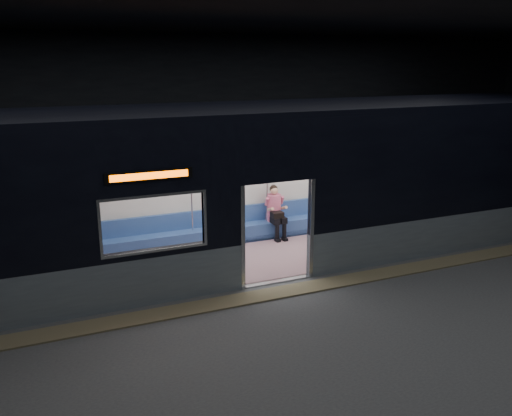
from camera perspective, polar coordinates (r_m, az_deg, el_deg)
station_floor at (r=10.05m, az=4.82°, el=-9.97°), size 24.00×14.00×0.01m
station_envelope at (r=9.10m, az=5.34°, el=11.38°), size 24.00×14.00×5.00m
tactile_strip at (r=10.48m, az=3.39°, el=-8.70°), size 22.80×0.50×0.03m
metro_car at (r=11.64m, az=-0.87°, el=3.27°), size 18.00×3.04×3.35m
passenger at (r=13.24m, az=2.02°, el=-0.04°), size 0.38×0.64×1.30m
handbag at (r=13.07m, az=2.24°, el=-0.71°), size 0.32×0.28×0.14m
transit_map at (r=15.34m, az=14.76°, el=4.27°), size 0.96×0.03×0.63m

